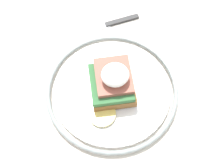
{
  "coord_description": "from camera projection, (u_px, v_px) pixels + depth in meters",
  "views": [
    {
      "loc": [
        -0.28,
        0.08,
        1.3
      ],
      "look_at": [
        -0.01,
        0.04,
        0.78
      ],
      "focal_mm": 45.0,
      "sensor_mm": 36.0,
      "label": 1
    }
  ],
  "objects": [
    {
      "name": "plate",
      "position": [
        112.0,
        90.0,
        0.61
      ],
      "size": [
        0.29,
        0.29,
        0.02
      ],
      "color": "white",
      "rests_on": "dining_table"
    },
    {
      "name": "knife",
      "position": [
        107.0,
        25.0,
        0.7
      ],
      "size": [
        0.05,
        0.2,
        0.01
      ],
      "color": "#2D2D2D",
      "rests_on": "dining_table"
    },
    {
      "name": "ground_plane",
      "position": [
        121.0,
        160.0,
        1.28
      ],
      "size": [
        6.0,
        6.0,
        0.0
      ],
      "primitive_type": "plane",
      "color": "#B2ADA3"
    },
    {
      "name": "sandwich",
      "position": [
        112.0,
        82.0,
        0.58
      ],
      "size": [
        0.13,
        0.1,
        0.08
      ],
      "color": "brown",
      "rests_on": "plate"
    },
    {
      "name": "dining_table",
      "position": [
        129.0,
        105.0,
        0.72
      ],
      "size": [
        1.02,
        0.9,
        0.75
      ],
      "color": "beige",
      "rests_on": "ground_plane"
    }
  ]
}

